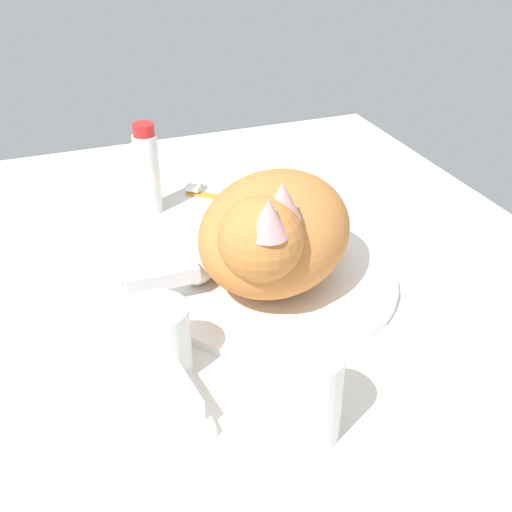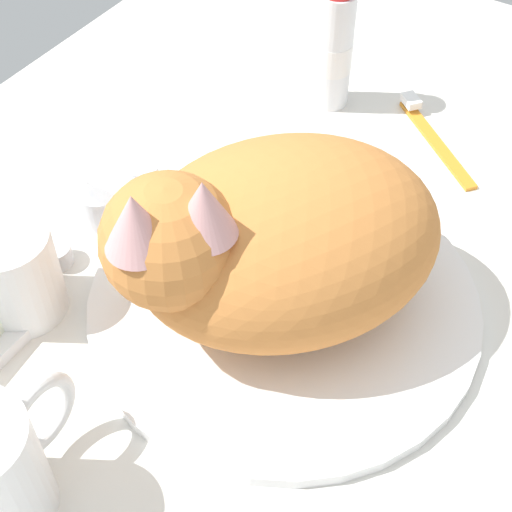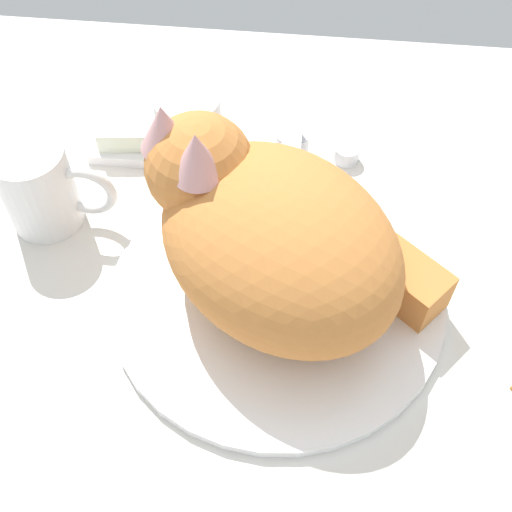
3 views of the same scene
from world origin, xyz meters
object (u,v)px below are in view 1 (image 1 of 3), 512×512
object	(u,v)px
rinse_cup	(158,340)
toothbrush	(222,196)
toothpaste_bottle	(147,171)
faucet	(139,297)
cat	(271,232)
coffee_mug	(302,390)
soap_bar	(170,395)

from	to	relation	value
rinse_cup	toothbrush	distance (cm)	41.81
rinse_cup	toothpaste_bottle	size ratio (longest dim) A/B	0.58
faucet	cat	world-z (taller)	cat
toothpaste_bottle	toothbrush	distance (cm)	12.99
coffee_mug	toothbrush	bearing A→B (deg)	-9.75
soap_bar	toothpaste_bottle	bearing A→B (deg)	-10.50
faucet	toothpaste_bottle	bearing A→B (deg)	-15.55
toothpaste_bottle	soap_bar	bearing A→B (deg)	169.50
coffee_mug	toothbrush	size ratio (longest dim) A/B	0.98
soap_bar	faucet	bearing A→B (deg)	-2.75
toothpaste_bottle	rinse_cup	bearing A→B (deg)	168.47
soap_bar	toothbrush	distance (cm)	47.92
faucet	cat	xyz separation A→B (cm)	(-0.90, -16.32, 5.95)
coffee_mug	soap_bar	world-z (taller)	coffee_mug
rinse_cup	toothpaste_bottle	bearing A→B (deg)	-11.53
soap_bar	toothbrush	bearing A→B (deg)	-24.22
faucet	coffee_mug	bearing A→B (deg)	-156.62
cat	coffee_mug	xyz separation A→B (cm)	(-22.82, 6.06, -3.66)
faucet	rinse_cup	xyz separation A→B (cm)	(-11.00, 0.31, 1.71)
rinse_cup	toothpaste_bottle	world-z (taller)	toothpaste_bottle
toothbrush	toothpaste_bottle	bearing A→B (deg)	89.65
rinse_cup	faucet	bearing A→B (deg)	-1.60
coffee_mug	toothpaste_bottle	xyz separation A→B (cm)	(49.82, 2.99, 1.90)
rinse_cup	toothbrush	size ratio (longest dim) A/B	0.69
coffee_mug	toothbrush	distance (cm)	50.64
cat	soap_bar	xyz separation A→B (cm)	(-16.74, 17.16, -5.91)
toothpaste_bottle	toothbrush	size ratio (longest dim) A/B	1.20
toothbrush	cat	bearing A→B (deg)	174.74
cat	soap_bar	size ratio (longest dim) A/B	4.28
faucet	toothpaste_bottle	size ratio (longest dim) A/B	1.06
faucet	toothbrush	world-z (taller)	faucet
cat	soap_bar	bearing A→B (deg)	134.29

